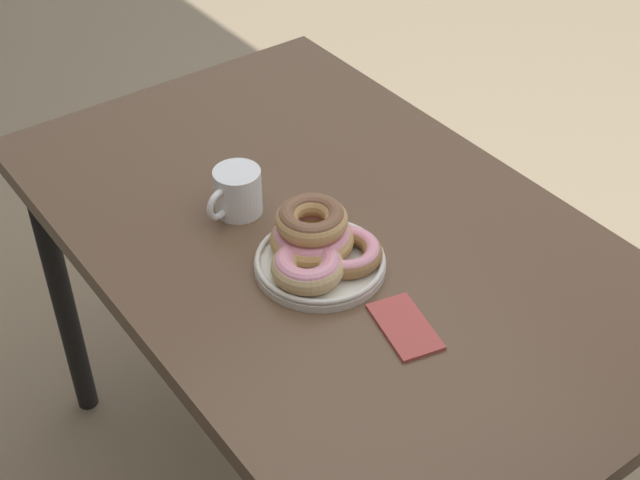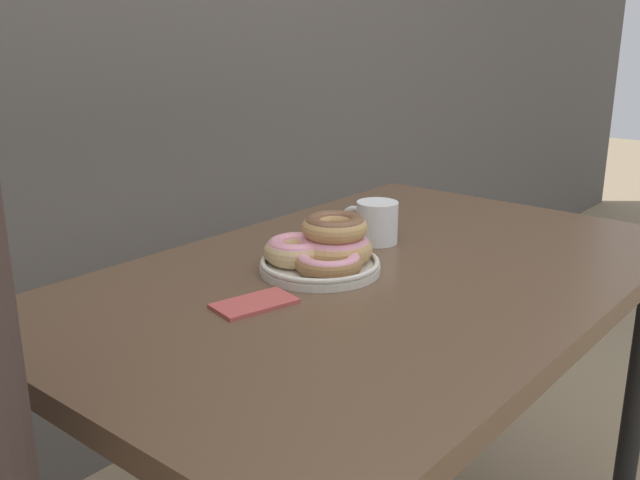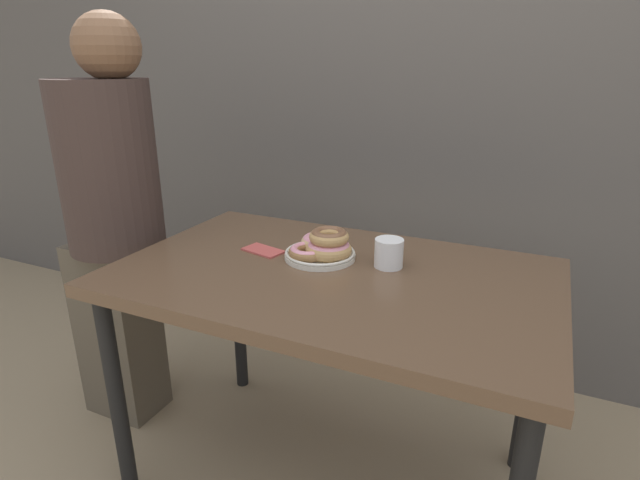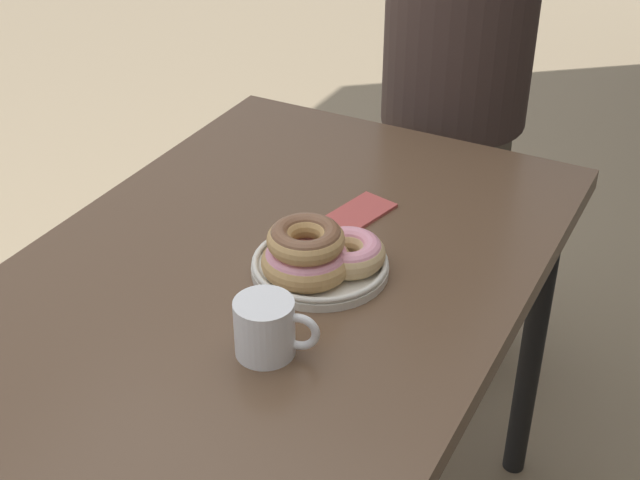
% 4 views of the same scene
% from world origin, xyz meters
% --- Properties ---
extents(dining_table, '(1.26, 0.79, 0.78)m').
position_xyz_m(dining_table, '(0.00, 0.22, 0.70)').
color(dining_table, brown).
rests_on(dining_table, ground_plane).
extents(donut_plate, '(0.22, 0.23, 0.10)m').
position_xyz_m(donut_plate, '(-0.07, 0.30, 0.82)').
color(donut_plate, silver).
rests_on(donut_plate, dining_table).
extents(coffee_mug, '(0.09, 0.12, 0.09)m').
position_xyz_m(coffee_mug, '(0.14, 0.33, 0.82)').
color(coffee_mug, white).
rests_on(coffee_mug, dining_table).
extents(person_figure, '(0.37, 0.33, 1.51)m').
position_xyz_m(person_figure, '(-0.87, 0.24, 0.81)').
color(person_figure, brown).
rests_on(person_figure, ground_plane).
extents(napkin, '(0.15, 0.10, 0.01)m').
position_xyz_m(napkin, '(-0.27, 0.28, 0.78)').
color(napkin, '#BC4C47').
rests_on(napkin, dining_table).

